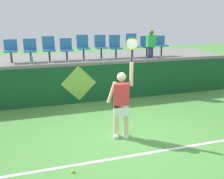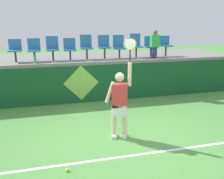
% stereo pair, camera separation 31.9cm
% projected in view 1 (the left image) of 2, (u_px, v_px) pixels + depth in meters
% --- Properties ---
extents(ground_plane, '(40.00, 40.00, 0.00)m').
position_uv_depth(ground_plane, '(127.00, 139.00, 6.32)').
color(ground_plane, '#519342').
extents(court_back_wall, '(11.27, 0.20, 1.34)m').
position_uv_depth(court_back_wall, '(97.00, 83.00, 9.11)').
color(court_back_wall, '#144C28').
rests_on(court_back_wall, ground_plane).
extents(spectator_platform, '(11.27, 2.81, 0.12)m').
position_uv_depth(spectator_platform, '(89.00, 58.00, 10.16)').
color(spectator_platform, gray).
rests_on(spectator_platform, court_back_wall).
extents(court_baseline_stripe, '(10.14, 0.08, 0.01)m').
position_uv_depth(court_baseline_stripe, '(139.00, 154.00, 5.60)').
color(court_baseline_stripe, white).
rests_on(court_baseline_stripe, ground_plane).
extents(tennis_player, '(0.74, 0.35, 2.52)m').
position_uv_depth(tennis_player, '(121.00, 102.00, 6.18)').
color(tennis_player, white).
rests_on(tennis_player, ground_plane).
extents(tennis_ball, '(0.07, 0.07, 0.07)m').
position_uv_depth(tennis_ball, '(73.00, 171.00, 4.94)').
color(tennis_ball, '#D1E533').
rests_on(tennis_ball, ground_plane).
extents(water_bottle, '(0.07, 0.07, 0.27)m').
position_uv_depth(water_bottle, '(32.00, 60.00, 8.39)').
color(water_bottle, '#26B272').
rests_on(water_bottle, spectator_platform).
extents(stadium_chair_0, '(0.44, 0.42, 0.79)m').
position_uv_depth(stadium_chair_0, '(11.00, 50.00, 8.60)').
color(stadium_chair_0, '#38383D').
rests_on(stadium_chair_0, spectator_platform).
extents(stadium_chair_1, '(0.44, 0.42, 0.81)m').
position_uv_depth(stadium_chair_1, '(30.00, 49.00, 8.79)').
color(stadium_chair_1, '#38383D').
rests_on(stadium_chair_1, spectator_platform).
extents(stadium_chair_2, '(0.44, 0.42, 0.87)m').
position_uv_depth(stadium_chair_2, '(49.00, 48.00, 8.97)').
color(stadium_chair_2, '#38383D').
rests_on(stadium_chair_2, spectator_platform).
extents(stadium_chair_3, '(0.44, 0.42, 0.79)m').
position_uv_depth(stadium_chair_3, '(66.00, 48.00, 9.15)').
color(stadium_chair_3, '#38383D').
rests_on(stadium_chair_3, spectator_platform).
extents(stadium_chair_4, '(0.44, 0.42, 0.91)m').
position_uv_depth(stadium_chair_4, '(83.00, 46.00, 9.31)').
color(stadium_chair_4, '#38383D').
rests_on(stadium_chair_4, spectator_platform).
extents(stadium_chair_5, '(0.44, 0.42, 0.88)m').
position_uv_depth(stadium_chair_5, '(101.00, 45.00, 9.50)').
color(stadium_chair_5, '#38383D').
rests_on(stadium_chair_5, spectator_platform).
extents(stadium_chair_6, '(0.44, 0.42, 0.88)m').
position_uv_depth(stadium_chair_6, '(115.00, 46.00, 9.68)').
color(stadium_chair_6, '#38383D').
rests_on(stadium_chair_6, spectator_platform).
extents(stadium_chair_7, '(0.44, 0.42, 0.92)m').
position_uv_depth(stadium_chair_7, '(132.00, 44.00, 9.86)').
color(stadium_chair_7, '#38383D').
rests_on(stadium_chair_7, spectator_platform).
extents(stadium_chair_8, '(0.44, 0.42, 0.81)m').
position_uv_depth(stadium_chair_8, '(146.00, 45.00, 10.04)').
color(stadium_chair_8, '#38383D').
rests_on(stadium_chair_8, spectator_platform).
extents(stadium_chair_9, '(0.44, 0.42, 0.81)m').
position_uv_depth(stadium_chair_9, '(161.00, 44.00, 10.22)').
color(stadium_chair_9, '#38383D').
rests_on(stadium_chair_9, spectator_platform).
extents(spectator_0, '(0.34, 0.20, 1.07)m').
position_uv_depth(spectator_0, '(151.00, 44.00, 9.63)').
color(spectator_0, navy).
rests_on(spectator_0, spectator_platform).
extents(wall_signage_mount, '(1.27, 0.01, 1.38)m').
position_uv_depth(wall_signage_mount, '(79.00, 103.00, 9.01)').
color(wall_signage_mount, '#144C28').
rests_on(wall_signage_mount, ground_plane).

